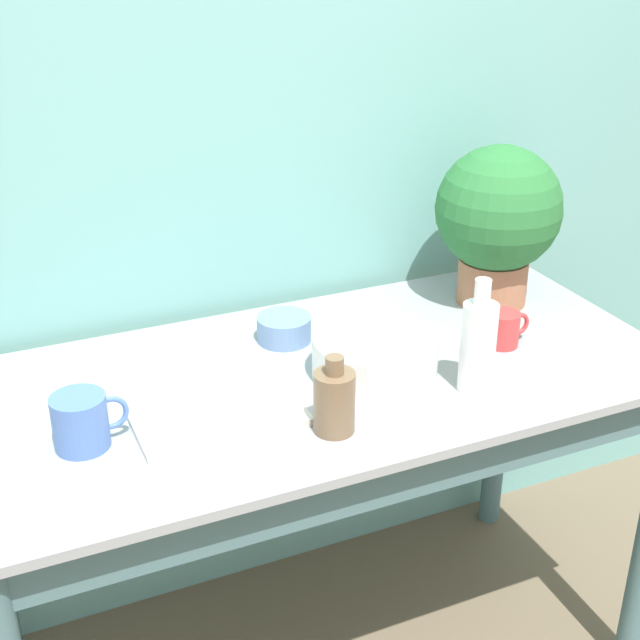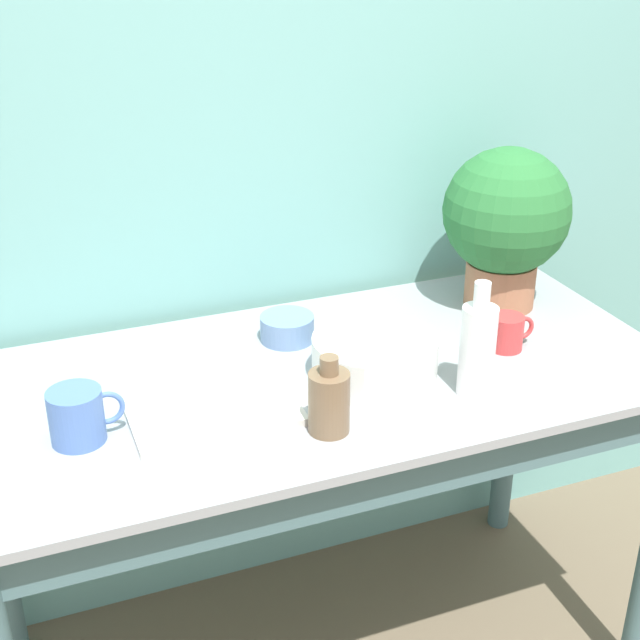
% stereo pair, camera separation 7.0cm
% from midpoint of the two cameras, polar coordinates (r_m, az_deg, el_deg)
% --- Properties ---
extents(wall_back, '(6.00, 0.05, 2.40)m').
position_cam_midpoint_polar(wall_back, '(2.04, -3.21, 11.56)').
color(wall_back, '#70ADA8').
rests_on(wall_back, ground_plane).
extents(counter_table, '(1.47, 0.70, 0.81)m').
position_cam_midpoint_polar(counter_table, '(1.89, 1.39, -7.63)').
color(counter_table, slate).
rests_on(counter_table, ground_plane).
extents(potted_plant, '(0.29, 0.29, 0.38)m').
position_cam_midpoint_polar(potted_plant, '(2.11, 12.76, 6.32)').
color(potted_plant, '#A36647').
rests_on(potted_plant, counter_table).
extents(bowl_wash_large, '(0.26, 0.26, 0.09)m').
position_cam_midpoint_polar(bowl_wash_large, '(1.81, 4.63, -2.41)').
color(bowl_wash_large, silver).
rests_on(bowl_wash_large, counter_table).
extents(bottle_tall, '(0.07, 0.07, 0.24)m').
position_cam_midpoint_polar(bottle_tall, '(1.75, 11.18, -1.80)').
color(bottle_tall, white).
rests_on(bottle_tall, counter_table).
extents(bottle_short, '(0.08, 0.08, 0.15)m').
position_cam_midpoint_polar(bottle_short, '(1.61, 1.83, -5.19)').
color(bottle_short, brown).
rests_on(bottle_short, counter_table).
extents(mug_blue, '(0.14, 0.10, 0.10)m').
position_cam_midpoint_polar(mug_blue, '(1.64, -14.06, -5.99)').
color(mug_blue, '#4C70B7').
rests_on(mug_blue, counter_table).
extents(mug_red, '(0.10, 0.07, 0.08)m').
position_cam_midpoint_polar(mug_red, '(1.96, 12.91, -0.78)').
color(mug_red, '#C63838').
rests_on(mug_red, counter_table).
extents(bowl_small_blue, '(0.12, 0.12, 0.06)m').
position_cam_midpoint_polar(bowl_small_blue, '(1.96, -1.09, -0.52)').
color(bowl_small_blue, '#6684B2').
rests_on(bowl_small_blue, counter_table).
extents(tray_board, '(0.31, 0.19, 0.02)m').
position_cam_midpoint_polar(tray_board, '(1.69, -5.61, -5.95)').
color(tray_board, beige).
rests_on(tray_board, counter_table).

